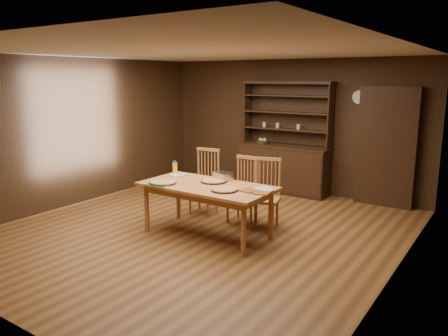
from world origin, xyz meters
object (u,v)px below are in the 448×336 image
Objects in this scene: china_hutch at (284,162)px; chair_right at (266,191)px; chair_center at (244,187)px; chair_left at (206,179)px; dining_table at (207,190)px; juice_bottle at (175,168)px.

china_hutch is 2.05× the size of chair_right.
china_hutch is at bearing 93.78° from chair_right.
china_hutch reaches higher than chair_center.
china_hutch is 2.02m from chair_left.
dining_table is 0.96m from chair_right.
dining_table is at bearing -96.44° from chair_center.
chair_left reaches higher than juice_bottle.
dining_table is at bearing -19.19° from juice_bottle.
dining_table is at bearing -86.15° from china_hutch.
dining_table is 1.80× the size of chair_right.
chair_center is at bearing 82.83° from dining_table.
chair_right is (0.51, 0.81, -0.11)m from dining_table.
chair_center is 0.41m from chair_right.
chair_right reaches higher than juice_bottle.
chair_right is (0.41, -0.04, 0.01)m from chair_center.
chair_right is at bearing 57.58° from dining_table.
dining_table is 1.84× the size of chair_center.
chair_left is at bearing 127.39° from dining_table.
chair_left reaches higher than dining_table.
chair_center is at bearing 158.88° from chair_right.
chair_center reaches higher than dining_table.
juice_bottle is at bearing -174.33° from chair_right.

